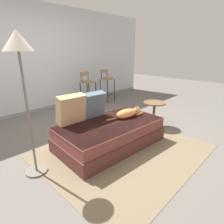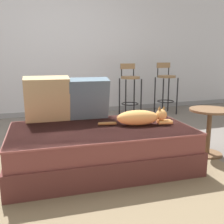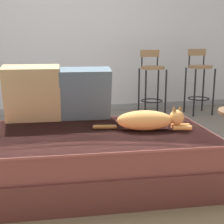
{
  "view_description": "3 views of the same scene",
  "coord_description": "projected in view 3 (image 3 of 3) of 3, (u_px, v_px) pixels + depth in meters",
  "views": [
    {
      "loc": [
        -2.02,
        -2.39,
        1.54
      ],
      "look_at": [
        0.15,
        -0.3,
        0.52
      ],
      "focal_mm": 30.0,
      "sensor_mm": 36.0,
      "label": 1
    },
    {
      "loc": [
        -0.72,
        -2.72,
        1.06
      ],
      "look_at": [
        0.15,
        -0.3,
        0.52
      ],
      "focal_mm": 42.0,
      "sensor_mm": 36.0,
      "label": 2
    },
    {
      "loc": [
        -0.38,
        -2.6,
        1.04
      ],
      "look_at": [
        0.15,
        -0.3,
        0.52
      ],
      "focal_mm": 50.0,
      "sensor_mm": 36.0,
      "label": 3
    }
  ],
  "objects": [
    {
      "name": "throw_pillow_corner",
      "position": [
        33.0,
        94.0,
        2.56
      ],
      "size": [
        0.47,
        0.27,
        0.47
      ],
      "color": "tan",
      "rests_on": "couch"
    },
    {
      "name": "cat",
      "position": [
        149.0,
        120.0,
        2.34
      ],
      "size": [
        0.73,
        0.25,
        0.19
      ],
      "color": "tan",
      "rests_on": "couch"
    },
    {
      "name": "bar_stool_near_window",
      "position": [
        152.0,
        77.0,
        4.47
      ],
      "size": [
        0.34,
        0.34,
        0.95
      ],
      "color": "black",
      "rests_on": "ground"
    },
    {
      "name": "couch",
      "position": [
        96.0,
        157.0,
        2.36
      ],
      "size": [
        1.79,
        1.08,
        0.4
      ],
      "color": "brown",
      "rests_on": "ground"
    },
    {
      "name": "area_rug",
      "position": [
        104.0,
        200.0,
        2.11
      ],
      "size": [
        2.43,
        2.07,
        0.01
      ],
      "primitive_type": "cube",
      "color": "#75664C",
      "rests_on": "ground"
    },
    {
      "name": "ground_plane",
      "position": [
        88.0,
        163.0,
        2.78
      ],
      "size": [
        16.0,
        16.0,
        0.0
      ],
      "primitive_type": "plane",
      "color": "#66605B",
      "rests_on": "ground"
    },
    {
      "name": "wall_back_panel",
      "position": [
        63.0,
        26.0,
        4.64
      ],
      "size": [
        8.0,
        0.1,
        2.6
      ],
      "primitive_type": "cube",
      "color": "silver",
      "rests_on": "ground"
    },
    {
      "name": "bar_stool_by_doorway",
      "position": [
        199.0,
        76.0,
        4.64
      ],
      "size": [
        0.34,
        0.34,
        0.97
      ],
      "color": "black",
      "rests_on": "ground"
    },
    {
      "name": "throw_pillow_middle",
      "position": [
        85.0,
        94.0,
        2.63
      ],
      "size": [
        0.44,
        0.27,
        0.45
      ],
      "color": "#4C6070",
      "rests_on": "couch"
    },
    {
      "name": "wall_baseboard_trim",
      "position": [
        66.0,
        109.0,
        4.86
      ],
      "size": [
        8.0,
        0.02,
        0.09
      ],
      "primitive_type": "cube",
      "color": "gray",
      "rests_on": "ground"
    }
  ]
}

